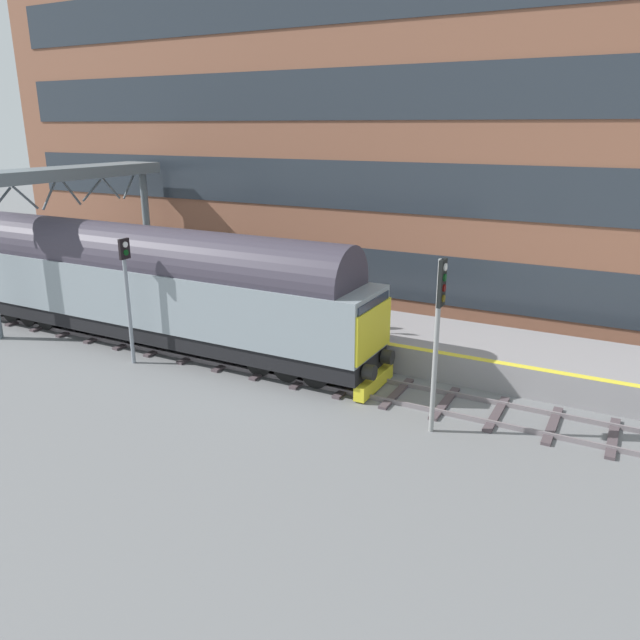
{
  "coord_description": "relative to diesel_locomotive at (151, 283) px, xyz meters",
  "views": [
    {
      "loc": [
        -17.15,
        -11.83,
        8.21
      ],
      "look_at": [
        0.2,
        -2.63,
        2.02
      ],
      "focal_mm": 34.6,
      "sensor_mm": 36.0,
      "label": 1
    }
  ],
  "objects": [
    {
      "name": "ground_plane",
      "position": [
        -0.0,
        -4.56,
        -2.48
      ],
      "size": [
        140.0,
        140.0,
        0.0
      ],
      "primitive_type": "plane",
      "color": "slate",
      "rests_on": "ground"
    },
    {
      "name": "track_main",
      "position": [
        -0.0,
        -4.56,
        -2.43
      ],
      "size": [
        2.5,
        60.0,
        0.15
      ],
      "color": "slate",
      "rests_on": "ground"
    },
    {
      "name": "station_platform",
      "position": [
        3.6,
        -4.56,
        -1.98
      ],
      "size": [
        4.0,
        44.0,
        1.01
      ],
      "color": "gray",
      "rests_on": "ground"
    },
    {
      "name": "station_building",
      "position": [
        10.22,
        -3.02,
        6.82
      ],
      "size": [
        5.68,
        37.46,
        18.6
      ],
      "color": "brown",
      "rests_on": "ground"
    },
    {
      "name": "diesel_locomotive",
      "position": [
        0.0,
        0.0,
        0.0
      ],
      "size": [
        2.74,
        18.86,
        4.68
      ],
      "color": "black",
      "rests_on": "ground"
    },
    {
      "name": "signal_post_near",
      "position": [
        -1.87,
        -11.86,
        0.72
      ],
      "size": [
        0.44,
        0.22,
        4.94
      ],
      "color": "gray",
      "rests_on": "ground"
    },
    {
      "name": "signal_post_mid",
      "position": [
        -1.87,
        -0.65,
        0.34
      ],
      "size": [
        0.44,
        0.22,
        4.55
      ],
      "color": "gray",
      "rests_on": "ground"
    },
    {
      "name": "platform_number_sign",
      "position": [
        1.99,
        -6.91,
        -0.03
      ],
      "size": [
        0.1,
        0.44,
        2.2
      ],
      "color": "slate",
      "rests_on": "station_platform"
    },
    {
      "name": "waiting_passenger",
      "position": [
        2.7,
        -6.96,
        -0.49
      ],
      "size": [
        0.44,
        0.48,
        1.64
      ],
      "rotation": [
        0.0,
        0.0,
        1.93
      ],
      "color": "#2D2E3B",
      "rests_on": "station_platform"
    },
    {
      "name": "overhead_footbridge",
      "position": [
        2.05,
        6.18,
        3.31
      ],
      "size": [
        9.3,
        2.0,
        6.52
      ],
      "color": "slate",
      "rests_on": "ground"
    }
  ]
}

